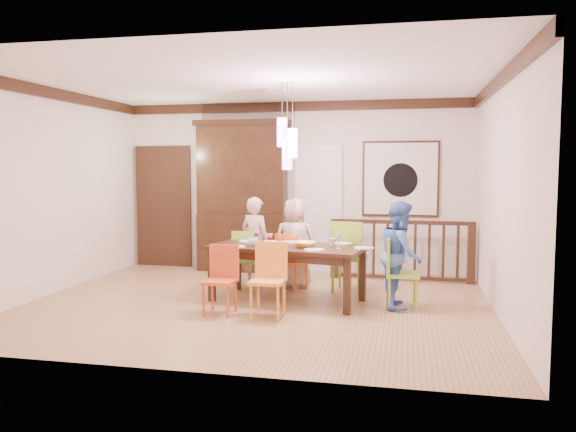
% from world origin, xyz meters
% --- Properties ---
extents(floor, '(6.00, 6.00, 0.00)m').
position_xyz_m(floor, '(0.00, 0.00, 0.00)').
color(floor, '#996A4A').
rests_on(floor, ground).
extents(ceiling, '(6.00, 6.00, 0.00)m').
position_xyz_m(ceiling, '(0.00, 0.00, 2.90)').
color(ceiling, white).
rests_on(ceiling, wall_back).
extents(wall_back, '(6.00, 0.00, 6.00)m').
position_xyz_m(wall_back, '(0.00, 2.50, 1.45)').
color(wall_back, beige).
rests_on(wall_back, floor).
extents(wall_left, '(0.00, 5.00, 5.00)m').
position_xyz_m(wall_left, '(-3.00, 0.00, 1.45)').
color(wall_left, beige).
rests_on(wall_left, floor).
extents(wall_right, '(0.00, 5.00, 5.00)m').
position_xyz_m(wall_right, '(3.00, 0.00, 1.45)').
color(wall_right, beige).
rests_on(wall_right, floor).
extents(crown_molding, '(6.00, 5.00, 0.16)m').
position_xyz_m(crown_molding, '(0.00, 0.00, 2.82)').
color(crown_molding, black).
rests_on(crown_molding, wall_back).
extents(panel_door, '(1.04, 0.07, 2.24)m').
position_xyz_m(panel_door, '(-2.40, 2.45, 1.05)').
color(panel_door, black).
rests_on(panel_door, wall_back).
extents(white_doorway, '(0.97, 0.05, 2.22)m').
position_xyz_m(white_doorway, '(0.35, 2.46, 1.05)').
color(white_doorway, silver).
rests_on(white_doorway, wall_back).
extents(painting, '(1.25, 0.06, 1.25)m').
position_xyz_m(painting, '(1.80, 2.46, 1.60)').
color(painting, black).
rests_on(painting, wall_back).
extents(pendant_cluster, '(0.27, 0.21, 1.14)m').
position_xyz_m(pendant_cluster, '(0.36, 0.23, 2.11)').
color(pendant_cluster, '#F94AC8').
rests_on(pendant_cluster, ceiling).
extents(dining_table, '(2.16, 1.26, 0.75)m').
position_xyz_m(dining_table, '(0.36, 0.23, 0.66)').
color(dining_table, black).
rests_on(dining_table, floor).
extents(chair_far_left, '(0.42, 0.42, 0.87)m').
position_xyz_m(chair_far_left, '(-0.38, 0.91, 0.50)').
color(chair_far_left, '#78C735').
rests_on(chair_far_left, floor).
extents(chair_far_mid, '(0.49, 0.49, 0.84)m').
position_xyz_m(chair_far_mid, '(0.29, 0.93, 0.48)').
color(chair_far_mid, orange).
rests_on(chair_far_mid, floor).
extents(chair_far_right, '(0.53, 0.53, 1.03)m').
position_xyz_m(chair_far_right, '(1.11, 0.96, 0.59)').
color(chair_far_right, '#6FA025').
rests_on(chair_far_right, floor).
extents(chair_near_left, '(0.39, 0.39, 0.84)m').
position_xyz_m(chair_near_left, '(-0.31, -0.59, 0.48)').
color(chair_near_left, '#C44821').
rests_on(chair_near_left, floor).
extents(chair_near_mid, '(0.40, 0.40, 0.89)m').
position_xyz_m(chair_near_mid, '(0.29, -0.59, 0.51)').
color(chair_near_mid, orange).
rests_on(chair_near_mid, floor).
extents(chair_end_right, '(0.43, 0.43, 0.91)m').
position_xyz_m(chair_end_right, '(1.87, 0.15, 0.52)').
color(chair_end_right, '#98C134').
rests_on(chair_end_right, floor).
extents(china_hutch, '(1.64, 0.46, 2.59)m').
position_xyz_m(china_hutch, '(-0.87, 2.30, 1.30)').
color(china_hutch, black).
rests_on(china_hutch, floor).
extents(balustrade, '(2.24, 0.15, 0.96)m').
position_xyz_m(balustrade, '(1.83, 1.95, 0.50)').
color(balustrade, black).
rests_on(balustrade, floor).
extents(person_far_left, '(0.58, 0.48, 1.35)m').
position_xyz_m(person_far_left, '(-0.30, 1.03, 0.68)').
color(person_far_left, '#FDC5C0').
rests_on(person_far_left, floor).
extents(person_far_mid, '(0.69, 0.48, 1.34)m').
position_xyz_m(person_far_mid, '(0.28, 1.14, 0.67)').
color(person_far_mid, beige).
rests_on(person_far_mid, floor).
extents(person_end_right, '(0.56, 0.70, 1.37)m').
position_xyz_m(person_end_right, '(1.84, 0.22, 0.68)').
color(person_end_right, '#4672C4').
rests_on(person_end_right, floor).
extents(serving_bowl, '(0.31, 0.31, 0.07)m').
position_xyz_m(serving_bowl, '(0.61, 0.14, 0.79)').
color(serving_bowl, '#FAC047').
rests_on(serving_bowl, dining_table).
extents(small_bowl, '(0.19, 0.19, 0.06)m').
position_xyz_m(small_bowl, '(0.13, 0.23, 0.78)').
color(small_bowl, white).
rests_on(small_bowl, dining_table).
extents(cup_left, '(0.16, 0.16, 0.11)m').
position_xyz_m(cup_left, '(-0.08, 0.11, 0.80)').
color(cup_left, silver).
rests_on(cup_left, dining_table).
extents(cup_right, '(0.13, 0.13, 0.10)m').
position_xyz_m(cup_right, '(0.94, 0.35, 0.80)').
color(cup_right, silver).
rests_on(cup_right, dining_table).
extents(plate_far_left, '(0.26, 0.26, 0.01)m').
position_xyz_m(plate_far_left, '(-0.26, 0.51, 0.76)').
color(plate_far_left, white).
rests_on(plate_far_left, dining_table).
extents(plate_far_mid, '(0.26, 0.26, 0.01)m').
position_xyz_m(plate_far_mid, '(0.33, 0.53, 0.76)').
color(plate_far_mid, white).
rests_on(plate_far_mid, dining_table).
extents(plate_far_right, '(0.26, 0.26, 0.01)m').
position_xyz_m(plate_far_right, '(1.06, 0.55, 0.76)').
color(plate_far_right, white).
rests_on(plate_far_right, dining_table).
extents(plate_near_left, '(0.26, 0.26, 0.01)m').
position_xyz_m(plate_near_left, '(-0.28, -0.04, 0.76)').
color(plate_near_left, white).
rests_on(plate_near_left, dining_table).
extents(plate_near_mid, '(0.26, 0.26, 0.01)m').
position_xyz_m(plate_near_mid, '(0.78, -0.12, 0.76)').
color(plate_near_mid, white).
rests_on(plate_near_mid, dining_table).
extents(plate_end_right, '(0.26, 0.26, 0.01)m').
position_xyz_m(plate_end_right, '(1.37, 0.19, 0.76)').
color(plate_end_right, white).
rests_on(plate_end_right, dining_table).
extents(wine_glass_a, '(0.08, 0.08, 0.19)m').
position_xyz_m(wine_glass_a, '(-0.09, 0.34, 0.84)').
color(wine_glass_a, '#590C19').
rests_on(wine_glass_a, dining_table).
extents(wine_glass_b, '(0.08, 0.08, 0.19)m').
position_xyz_m(wine_glass_b, '(0.55, 0.45, 0.84)').
color(wine_glass_b, silver).
rests_on(wine_glass_b, dining_table).
extents(wine_glass_c, '(0.08, 0.08, 0.19)m').
position_xyz_m(wine_glass_c, '(0.19, -0.04, 0.84)').
color(wine_glass_c, '#590C19').
rests_on(wine_glass_c, dining_table).
extents(wine_glass_d, '(0.08, 0.08, 0.19)m').
position_xyz_m(wine_glass_d, '(1.06, 0.10, 0.84)').
color(wine_glass_d, silver).
rests_on(wine_glass_d, dining_table).
extents(napkin, '(0.18, 0.14, 0.01)m').
position_xyz_m(napkin, '(0.25, -0.13, 0.76)').
color(napkin, '#D83359').
rests_on(napkin, dining_table).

